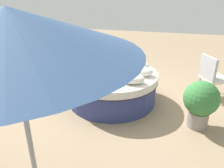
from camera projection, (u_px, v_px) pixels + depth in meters
ground_plane at (112, 100)px, 5.10m from camera, size 16.00×16.00×0.00m
round_bed at (112, 86)px, 4.96m from camera, size 1.97×1.97×0.66m
throw_pillow_0 at (132, 78)px, 4.30m from camera, size 0.49×0.34×0.19m
throw_pillow_1 at (143, 71)px, 4.64m from camera, size 0.40×0.30×0.19m
throw_pillow_2 at (138, 65)px, 5.04m from camera, size 0.53×0.31×0.16m
throw_pillow_3 at (123, 61)px, 5.29m from camera, size 0.50×0.35×0.16m
patio_chair at (211, 74)px, 5.02m from camera, size 0.68×0.69×0.98m
patio_umbrella at (10, 34)px, 1.76m from camera, size 2.13×2.13×2.27m
planter at (201, 101)px, 3.97m from camera, size 0.62×0.62×0.89m
side_table at (84, 61)px, 6.87m from camera, size 0.37×0.37×0.48m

